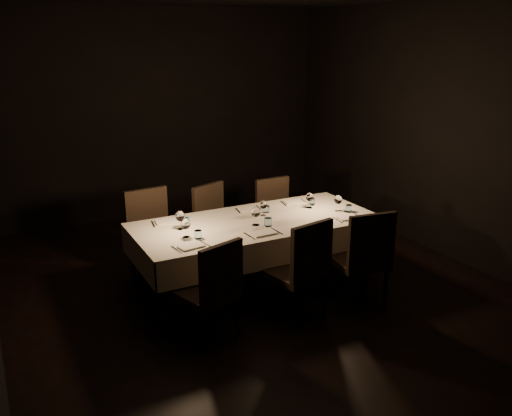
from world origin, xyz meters
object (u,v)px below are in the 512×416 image
dining_table (256,228)px  chair_far_center (216,222)px  chair_near_left (213,287)px  chair_far_left (152,232)px  chair_near_right (364,255)px  chair_far_right (277,213)px  chair_near_center (302,267)px

dining_table → chair_far_center: bearing=98.5°
chair_near_left → chair_far_left: size_ratio=0.94×
chair_near_right → chair_far_left: bearing=-36.8°
chair_far_left → chair_far_right: 1.57m
chair_near_center → chair_far_center: (-0.17, 1.59, -0.02)m
dining_table → chair_far_left: (-0.89, 0.74, -0.14)m
chair_near_right → chair_far_left: 2.27m
chair_near_left → chair_far_left: bearing=-105.0°
dining_table → chair_far_right: size_ratio=2.69×
chair_near_center → chair_far_left: chair_far_left is taller
dining_table → chair_near_left: size_ratio=2.66×
dining_table → chair_near_left: (-0.82, -0.77, -0.17)m
chair_near_left → chair_far_left: chair_far_left is taller
chair_near_left → chair_near_right: chair_near_right is taller
chair_far_left → chair_far_right: (1.57, 0.03, -0.03)m
dining_table → chair_far_center: chair_far_center is taller
dining_table → chair_far_center: (-0.12, 0.78, -0.16)m
chair_near_center → chair_far_right: size_ratio=1.07×
chair_far_center → chair_far_left: bearing=161.5°
chair_near_left → chair_near_center: bearing=159.8°
chair_near_center → chair_far_right: bearing=-123.4°
chair_far_left → chair_near_right: bearing=-50.5°
chair_near_center → chair_far_right: chair_near_center is taller
chair_near_center → chair_far_center: bearing=-95.3°
chair_far_left → chair_far_center: (0.77, 0.04, -0.02)m
chair_near_left → chair_near_right: size_ratio=0.93×
chair_near_left → chair_far_center: chair_far_center is taller
chair_near_left → chair_far_left: (-0.07, 1.51, 0.03)m
chair_near_left → chair_far_right: (1.50, 1.54, -0.00)m
chair_near_left → chair_far_right: chair_near_left is taller
dining_table → chair_near_right: (0.73, -0.86, -0.13)m
chair_far_left → chair_far_center: bearing=-2.8°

